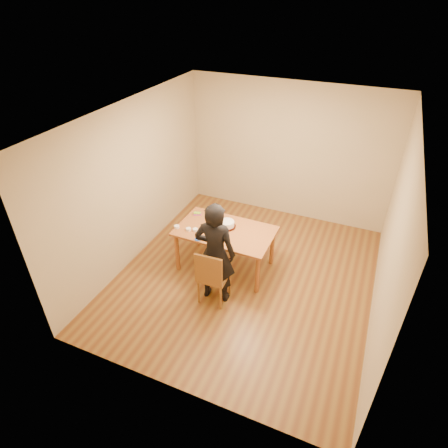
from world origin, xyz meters
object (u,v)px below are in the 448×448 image
at_px(dining_table, 225,231).
at_px(dining_chair, 214,276).
at_px(cake_plate, 227,226).
at_px(cake, 227,224).
at_px(person, 215,254).

bearing_deg(dining_table, dining_chair, -78.21).
distance_m(dining_chair, cake_plate, 0.94).
height_order(dining_table, dining_chair, dining_table).
bearing_deg(cake, person, -78.97).
height_order(dining_chair, person, person).
height_order(dining_table, cake_plate, cake_plate).
bearing_deg(dining_table, cake_plate, 97.59).
xyz_separation_m(dining_table, person, (0.15, -0.73, 0.11)).
relative_size(cake_plate, person, 0.17).
xyz_separation_m(dining_chair, cake, (-0.16, 0.88, 0.36)).
distance_m(dining_chair, person, 0.39).
distance_m(dining_table, cake_plate, 0.11).
distance_m(cake_plate, cake, 0.05).
relative_size(dining_chair, cake, 1.75).
bearing_deg(person, dining_chair, 83.79).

